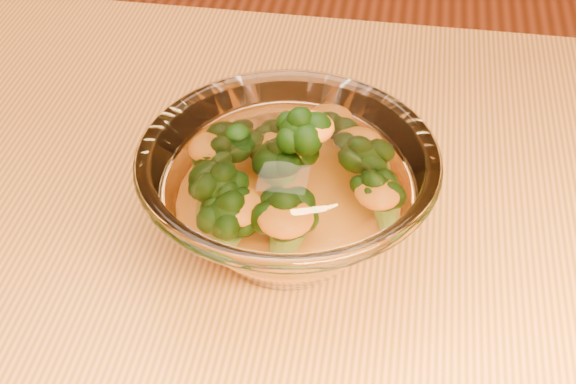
{
  "coord_description": "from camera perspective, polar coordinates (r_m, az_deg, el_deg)",
  "views": [
    {
      "loc": [
        -0.02,
        -0.32,
        1.16
      ],
      "look_at": [
        -0.08,
        0.07,
        0.8
      ],
      "focal_mm": 50.0,
      "sensor_mm": 36.0,
      "label": 1
    }
  ],
  "objects": [
    {
      "name": "broccoli_heap",
      "position": [
        0.54,
        -0.42,
        1.26
      ],
      "size": [
        0.14,
        0.13,
        0.08
      ],
      "color": "black",
      "rests_on": "cheese_sauce"
    },
    {
      "name": "cheese_sauce",
      "position": [
        0.55,
        0.0,
        -1.78
      ],
      "size": [
        0.11,
        0.11,
        0.03
      ],
      "primitive_type": "ellipsoid",
      "color": "orange",
      "rests_on": "glass_bowl"
    },
    {
      "name": "glass_bowl",
      "position": [
        0.54,
        0.0,
        -0.34
      ],
      "size": [
        0.2,
        0.2,
        0.09
      ],
      "color": "white",
      "rests_on": "table"
    }
  ]
}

